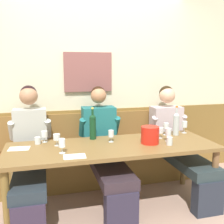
{
  "coord_description": "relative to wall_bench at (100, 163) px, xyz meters",
  "views": [
    {
      "loc": [
        -0.7,
        -2.46,
        1.56
      ],
      "look_at": [
        0.07,
        0.46,
        1.04
      ],
      "focal_mm": 41.78,
      "sensor_mm": 36.0,
      "label": 1
    }
  ],
  "objects": [
    {
      "name": "wall_bench",
      "position": [
        0.0,
        0.0,
        0.0
      ],
      "size": [
        2.57,
        0.42,
        0.94
      ],
      "color": "brown",
      "rests_on": "ground"
    },
    {
      "name": "wine_glass_mid_right",
      "position": [
        -0.71,
        -0.35,
        0.53
      ],
      "size": [
        0.07,
        0.07,
        0.13
      ],
      "color": "silver",
      "rests_on": "dining_table"
    },
    {
      "name": "wine_glass_near_bucket",
      "position": [
        0.65,
        -0.68,
        0.55
      ],
      "size": [
        0.07,
        0.07,
        0.15
      ],
      "color": "silver",
      "rests_on": "dining_table"
    },
    {
      "name": "person_center_right_seat",
      "position": [
        0.94,
        -0.32,
        0.36
      ],
      "size": [
        0.52,
        1.22,
        1.3
      ],
      "color": "#252C39",
      "rests_on": "ground"
    },
    {
      "name": "water_tumbler_center",
      "position": [
        -0.79,
        -0.4,
        0.48
      ],
      "size": [
        0.06,
        0.06,
        0.08
      ],
      "primitive_type": "cylinder",
      "color": "silver",
      "rests_on": "dining_table"
    },
    {
      "name": "person_left_seat",
      "position": [
        -0.88,
        -0.32,
        0.38
      ],
      "size": [
        0.49,
        1.22,
        1.34
      ],
      "color": "#32283D",
      "rests_on": "ground"
    },
    {
      "name": "dining_table",
      "position": [
        0.0,
        -0.65,
        0.36
      ],
      "size": [
        2.27,
        0.79,
        0.72
      ],
      "color": "brown",
      "rests_on": "ground"
    },
    {
      "name": "tasting_sheet_right_guest",
      "position": [
        -0.44,
        -0.92,
        0.44
      ],
      "size": [
        0.22,
        0.16,
        0.0
      ],
      "primitive_type": "cube",
      "rotation": [
        0.0,
        0.0,
        -0.04
      ],
      "color": "white",
      "rests_on": "dining_table"
    },
    {
      "name": "wine_glass_by_bottle",
      "position": [
        0.62,
        -0.53,
        0.53
      ],
      "size": [
        0.07,
        0.07,
        0.13
      ],
      "color": "silver",
      "rests_on": "dining_table"
    },
    {
      "name": "ice_bucket",
      "position": [
        0.42,
        -0.69,
        0.54
      ],
      "size": [
        0.2,
        0.2,
        0.19
      ],
      "primitive_type": "cylinder",
      "color": "red",
      "rests_on": "dining_table"
    },
    {
      "name": "wood_wainscot_panel",
      "position": [
        0.0,
        0.21,
        0.21
      ],
      "size": [
        6.8,
        0.03,
        0.98
      ],
      "primitive_type": "cube",
      "color": "brown",
      "rests_on": "ground"
    },
    {
      "name": "water_tumbler_left",
      "position": [
        0.6,
        -0.81,
        0.49
      ],
      "size": [
        0.07,
        0.07,
        0.09
      ],
      "primitive_type": "cylinder",
      "color": "silver",
      "rests_on": "dining_table"
    },
    {
      "name": "wine_glass_mid_left",
      "position": [
        -0.55,
        -0.79,
        0.54
      ],
      "size": [
        0.06,
        0.06,
        0.15
      ],
      "color": "silver",
      "rests_on": "dining_table"
    },
    {
      "name": "wine_glass_center_front",
      "position": [
        -0.59,
        -0.52,
        0.53
      ],
      "size": [
        0.07,
        0.07,
        0.13
      ],
      "color": "silver",
      "rests_on": "dining_table"
    },
    {
      "name": "wine_glass_center_rear",
      "position": [
        0.01,
        -0.53,
        0.53
      ],
      "size": [
        0.06,
        0.06,
        0.14
      ],
      "color": "silver",
      "rests_on": "dining_table"
    },
    {
      "name": "wine_bottle_amber_mid",
      "position": [
        0.87,
        -0.44,
        0.59
      ],
      "size": [
        0.07,
        0.07,
        0.37
      ],
      "color": "#B3C0C2",
      "rests_on": "dining_table"
    },
    {
      "name": "person_center_left_seat",
      "position": [
        -0.02,
        -0.33,
        0.36
      ],
      "size": [
        0.53,
        1.22,
        1.31
      ],
      "color": "#2B273B",
      "rests_on": "ground"
    },
    {
      "name": "room_wall_back",
      "position": [
        -0.0,
        0.26,
        1.12
      ],
      "size": [
        6.8,
        0.12,
        2.8
      ],
      "color": "beige",
      "rests_on": "ground"
    },
    {
      "name": "wine_glass_right_end",
      "position": [
        0.75,
        -0.41,
        0.55
      ],
      "size": [
        0.07,
        0.07,
        0.15
      ],
      "color": "silver",
      "rests_on": "dining_table"
    },
    {
      "name": "wine_glass_left_end",
      "position": [
        1.02,
        -0.38,
        0.55
      ],
      "size": [
        0.07,
        0.07,
        0.15
      ],
      "color": "silver",
      "rests_on": "dining_table"
    },
    {
      "name": "ground_plane",
      "position": [
        0.0,
        -0.83,
        -0.29
      ],
      "size": [
        6.8,
        6.8,
        0.02
      ],
      "primitive_type": "cube",
      "color": "tan",
      "rests_on": "ground"
    },
    {
      "name": "tasting_sheet_left_guest",
      "position": [
        -0.97,
        -0.53,
        0.44
      ],
      "size": [
        0.22,
        0.17,
        0.0
      ],
      "primitive_type": "cube",
      "rotation": [
        0.0,
        0.0,
        -0.1
      ],
      "color": "white",
      "rests_on": "dining_table"
    },
    {
      "name": "wine_bottle_green_tall",
      "position": [
        -0.16,
        -0.36,
        0.6
      ],
      "size": [
        0.08,
        0.08,
        0.38
      ],
      "color": "#123B1F",
      "rests_on": "dining_table"
    }
  ]
}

